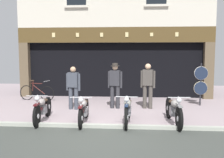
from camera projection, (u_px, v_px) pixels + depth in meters
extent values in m
cube|color=gray|center=(114.00, 99.00, 12.40)|extent=(21.13, 10.00, 0.08)
cube|color=#A4A89C|center=(102.00, 127.00, 7.52)|extent=(21.13, 0.16, 0.18)
cube|color=black|center=(117.00, 68.00, 14.55)|extent=(8.40, 4.00, 2.60)
cube|color=brown|center=(25.00, 70.00, 12.79)|extent=(0.44, 0.36, 2.60)
cube|color=brown|center=(208.00, 71.00, 12.10)|extent=(0.44, 0.36, 2.60)
cube|color=black|center=(115.00, 67.00, 12.80)|extent=(8.04, 0.03, 2.18)
cube|color=#4D3A1C|center=(114.00, 35.00, 12.21)|extent=(9.13, 0.24, 0.70)
cube|color=#DBC684|center=(54.00, 35.00, 12.31)|extent=(0.14, 0.03, 0.21)
cube|color=#DBC684|center=(78.00, 35.00, 12.22)|extent=(0.14, 0.03, 0.19)
cube|color=#DBC684|center=(102.00, 35.00, 12.13)|extent=(0.14, 0.03, 0.18)
cube|color=#DBC684|center=(127.00, 35.00, 12.03)|extent=(0.14, 0.03, 0.21)
cube|color=#DBC684|center=(152.00, 35.00, 11.95)|extent=(0.14, 0.03, 0.16)
cube|color=#DBC684|center=(177.00, 34.00, 11.86)|extent=(0.14, 0.03, 0.19)
cube|color=beige|center=(76.00, 6.00, 12.05)|extent=(1.10, 0.12, 0.10)
cube|color=beige|center=(156.00, 5.00, 11.76)|extent=(1.10, 0.12, 0.10)
cylinder|color=black|center=(37.00, 116.00, 7.52)|extent=(0.12, 0.65, 0.65)
cylinder|color=silver|center=(37.00, 116.00, 7.52)|extent=(0.11, 0.15, 0.14)
cylinder|color=black|center=(48.00, 107.00, 8.86)|extent=(0.13, 0.65, 0.65)
cylinder|color=silver|center=(48.00, 107.00, 8.86)|extent=(0.12, 0.15, 0.14)
cube|color=#52161A|center=(43.00, 107.00, 8.18)|extent=(0.17, 1.23, 0.07)
cube|color=slate|center=(43.00, 109.00, 8.18)|extent=(0.23, 0.34, 0.26)
ellipsoid|color=gray|center=(41.00, 102.00, 8.00)|extent=(0.26, 0.48, 0.20)
ellipsoid|color=#38281E|center=(45.00, 100.00, 8.40)|extent=(0.22, 0.32, 0.10)
cube|color=#52161A|center=(37.00, 104.00, 7.49)|extent=(0.13, 0.37, 0.04)
sphere|color=silver|center=(37.00, 99.00, 7.53)|extent=(0.15, 0.15, 0.15)
cylinder|color=silver|center=(37.00, 96.00, 7.52)|extent=(0.62, 0.08, 0.02)
cylinder|color=silver|center=(37.00, 106.00, 7.53)|extent=(0.06, 0.24, 0.62)
cylinder|color=black|center=(81.00, 118.00, 7.39)|extent=(0.10, 0.61, 0.61)
cylinder|color=silver|center=(81.00, 118.00, 7.39)|extent=(0.11, 0.14, 0.13)
cylinder|color=black|center=(86.00, 108.00, 8.68)|extent=(0.11, 0.62, 0.61)
cylinder|color=silver|center=(86.00, 108.00, 8.68)|extent=(0.12, 0.14, 0.13)
cube|color=#56181B|center=(84.00, 109.00, 8.02)|extent=(0.13, 1.20, 0.07)
cube|color=slate|center=(84.00, 111.00, 8.03)|extent=(0.22, 0.33, 0.26)
ellipsoid|color=gray|center=(83.00, 103.00, 7.85)|extent=(0.24, 0.47, 0.20)
ellipsoid|color=#38281E|center=(85.00, 102.00, 8.24)|extent=(0.22, 0.31, 0.10)
cube|color=#56181B|center=(81.00, 107.00, 7.35)|extent=(0.12, 0.36, 0.04)
sphere|color=silver|center=(81.00, 100.00, 7.40)|extent=(0.15, 0.15, 0.15)
cylinder|color=silver|center=(81.00, 97.00, 7.39)|extent=(0.62, 0.06, 0.02)
cylinder|color=silver|center=(81.00, 108.00, 7.40)|extent=(0.05, 0.24, 0.62)
cylinder|color=black|center=(126.00, 118.00, 7.32)|extent=(0.09, 0.67, 0.67)
cylinder|color=silver|center=(126.00, 118.00, 7.32)|extent=(0.11, 0.15, 0.15)
cylinder|color=black|center=(129.00, 108.00, 8.65)|extent=(0.10, 0.67, 0.67)
cylinder|color=silver|center=(129.00, 108.00, 8.65)|extent=(0.12, 0.15, 0.15)
cube|color=#1E2E4B|center=(128.00, 108.00, 7.97)|extent=(0.11, 1.24, 0.07)
cube|color=slate|center=(128.00, 111.00, 7.98)|extent=(0.21, 0.33, 0.26)
ellipsoid|color=gray|center=(128.00, 103.00, 7.79)|extent=(0.24, 0.47, 0.20)
ellipsoid|color=#38281E|center=(128.00, 101.00, 8.19)|extent=(0.21, 0.31, 0.10)
cube|color=#1E2E4B|center=(126.00, 105.00, 7.28)|extent=(0.11, 0.36, 0.04)
sphere|color=silver|center=(127.00, 100.00, 7.33)|extent=(0.15, 0.15, 0.15)
cylinder|color=silver|center=(127.00, 97.00, 7.32)|extent=(0.62, 0.05, 0.02)
cylinder|color=silver|center=(127.00, 107.00, 7.33)|extent=(0.04, 0.23, 0.62)
cylinder|color=black|center=(179.00, 119.00, 7.21)|extent=(0.12, 0.67, 0.67)
cylinder|color=silver|center=(179.00, 119.00, 7.21)|extent=(0.11, 0.15, 0.15)
cylinder|color=black|center=(169.00, 108.00, 8.60)|extent=(0.13, 0.67, 0.67)
cylinder|color=silver|center=(169.00, 108.00, 8.60)|extent=(0.12, 0.15, 0.15)
cube|color=gray|center=(174.00, 109.00, 7.89)|extent=(0.16, 1.29, 0.07)
cube|color=slate|center=(173.00, 111.00, 7.90)|extent=(0.22, 0.33, 0.26)
ellipsoid|color=gray|center=(175.00, 103.00, 7.70)|extent=(0.25, 0.47, 0.20)
ellipsoid|color=#38281E|center=(172.00, 101.00, 8.12)|extent=(0.22, 0.31, 0.10)
cube|color=gray|center=(179.00, 106.00, 7.17)|extent=(0.12, 0.37, 0.04)
sphere|color=silver|center=(179.00, 100.00, 7.22)|extent=(0.15, 0.15, 0.15)
cylinder|color=silver|center=(179.00, 98.00, 7.21)|extent=(0.62, 0.07, 0.02)
cylinder|color=silver|center=(179.00, 108.00, 7.22)|extent=(0.06, 0.29, 0.60)
cylinder|color=#3D424C|center=(76.00, 98.00, 9.88)|extent=(0.15, 0.15, 0.86)
cylinder|color=#3D424C|center=(71.00, 98.00, 9.93)|extent=(0.15, 0.15, 0.86)
cube|color=#3D424C|center=(73.00, 80.00, 9.84)|extent=(0.41, 0.28, 0.55)
cube|color=white|center=(74.00, 78.00, 9.94)|extent=(0.14, 0.04, 0.31)
cube|color=black|center=(74.00, 78.00, 9.95)|extent=(0.05, 0.02, 0.29)
cylinder|color=#3D424C|center=(79.00, 82.00, 9.79)|extent=(0.09, 0.09, 0.64)
cylinder|color=#3D424C|center=(67.00, 82.00, 9.90)|extent=(0.09, 0.09, 0.64)
sphere|color=tan|center=(73.00, 69.00, 9.80)|extent=(0.21, 0.21, 0.21)
cylinder|color=#2D2D33|center=(118.00, 97.00, 10.07)|extent=(0.15, 0.15, 0.90)
cylinder|color=#2D2D33|center=(112.00, 97.00, 10.12)|extent=(0.15, 0.15, 0.90)
cube|color=#2D2D33|center=(115.00, 78.00, 10.02)|extent=(0.41, 0.28, 0.58)
cube|color=white|center=(116.00, 76.00, 10.12)|extent=(0.14, 0.04, 0.33)
cube|color=brown|center=(116.00, 76.00, 10.14)|extent=(0.05, 0.02, 0.30)
cylinder|color=#2D2D33|center=(121.00, 80.00, 9.97)|extent=(0.09, 0.09, 0.63)
cylinder|color=#2D2D33|center=(109.00, 80.00, 10.08)|extent=(0.09, 0.09, 0.63)
sphere|color=beige|center=(115.00, 67.00, 9.98)|extent=(0.20, 0.20, 0.20)
cylinder|color=#332D28|center=(115.00, 66.00, 9.97)|extent=(0.35, 0.35, 0.01)
cylinder|color=#332D28|center=(115.00, 65.00, 9.97)|extent=(0.21, 0.21, 0.11)
cylinder|color=#47423D|center=(150.00, 97.00, 10.02)|extent=(0.15, 0.15, 0.91)
cylinder|color=#47423D|center=(145.00, 97.00, 10.08)|extent=(0.15, 0.15, 0.91)
cube|color=#47423D|center=(148.00, 78.00, 9.97)|extent=(0.42, 0.29, 0.60)
cube|color=silver|center=(148.00, 75.00, 10.07)|extent=(0.14, 0.05, 0.34)
cube|color=navy|center=(148.00, 76.00, 10.09)|extent=(0.05, 0.02, 0.31)
cylinder|color=#47423D|center=(154.00, 79.00, 9.91)|extent=(0.09, 0.09, 0.65)
cylinder|color=#47423D|center=(142.00, 79.00, 10.04)|extent=(0.09, 0.09, 0.65)
sphere|color=tan|center=(148.00, 67.00, 9.93)|extent=(0.22, 0.22, 0.22)
cylinder|color=#232328|center=(201.00, 85.00, 10.56)|extent=(0.06, 0.06, 1.71)
cylinder|color=#192338|center=(201.00, 73.00, 10.50)|extent=(0.52, 0.03, 0.52)
torus|color=silver|center=(201.00, 73.00, 10.51)|extent=(0.55, 0.04, 0.55)
cylinder|color=#192338|center=(201.00, 88.00, 10.56)|extent=(0.52, 0.03, 0.52)
torus|color=beige|center=(201.00, 88.00, 10.57)|extent=(0.55, 0.04, 0.55)
cube|color=silver|center=(78.00, 62.00, 12.77)|extent=(0.67, 0.02, 0.91)
cube|color=#1E3323|center=(77.00, 55.00, 12.72)|extent=(0.67, 0.01, 0.20)
torus|color=black|center=(47.00, 94.00, 11.61)|extent=(0.67, 0.17, 0.68)
torus|color=black|center=(27.00, 93.00, 11.89)|extent=(0.67, 0.17, 0.68)
cylinder|color=#4C1E19|center=(39.00, 89.00, 11.70)|extent=(0.61, 0.15, 0.43)
cylinder|color=#4C1E19|center=(36.00, 83.00, 11.70)|extent=(0.56, 0.14, 0.03)
cylinder|color=#4C1E19|center=(33.00, 86.00, 11.77)|extent=(0.08, 0.04, 0.52)
ellipsoid|color=#332319|center=(32.00, 81.00, 11.75)|extent=(0.26, 0.16, 0.06)
cylinder|color=silver|center=(47.00, 81.00, 11.55)|extent=(0.12, 0.49, 0.02)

